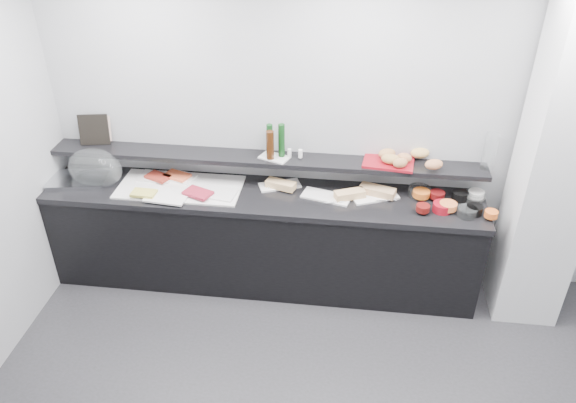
# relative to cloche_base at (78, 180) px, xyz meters

# --- Properties ---
(back_wall) EXTENTS (5.00, 0.02, 2.70)m
(back_wall) POSITION_rel_cloche_base_xyz_m (2.27, 0.30, 0.43)
(back_wall) COLOR #A5A8AC
(back_wall) RESTS_ON ground
(ceiling) EXTENTS (5.00, 5.00, 0.00)m
(ceiling) POSITION_rel_cloche_base_xyz_m (2.27, -1.70, 1.78)
(ceiling) COLOR white
(ceiling) RESTS_ON back_wall
(column) EXTENTS (0.50, 0.50, 2.70)m
(column) POSITION_rel_cloche_base_xyz_m (3.77, -0.05, 0.43)
(column) COLOR silver
(column) RESTS_ON ground
(buffet_cabinet) EXTENTS (3.60, 0.60, 0.85)m
(buffet_cabinet) POSITION_rel_cloche_base_xyz_m (1.57, 0.00, -0.50)
(buffet_cabinet) COLOR black
(buffet_cabinet) RESTS_ON ground
(counter_top) EXTENTS (3.62, 0.62, 0.05)m
(counter_top) POSITION_rel_cloche_base_xyz_m (1.57, 0.00, -0.05)
(counter_top) COLOR black
(counter_top) RESTS_ON buffet_cabinet
(wall_shelf) EXTENTS (3.60, 0.25, 0.04)m
(wall_shelf) POSITION_rel_cloche_base_xyz_m (1.57, 0.18, 0.21)
(wall_shelf) COLOR black
(wall_shelf) RESTS_ON back_wall
(cloche_base) EXTENTS (0.52, 0.39, 0.04)m
(cloche_base) POSITION_rel_cloche_base_xyz_m (0.00, 0.00, 0.00)
(cloche_base) COLOR #BABCC1
(cloche_base) RESTS_ON counter_top
(cloche_dome) EXTENTS (0.53, 0.39, 0.34)m
(cloche_dome) POSITION_rel_cloche_base_xyz_m (0.15, 0.03, 0.11)
(cloche_dome) COLOR white
(cloche_dome) RESTS_ON cloche_base
(linen_runner) EXTENTS (1.02, 0.49, 0.01)m
(linen_runner) POSITION_rel_cloche_base_xyz_m (0.88, 0.01, -0.01)
(linen_runner) COLOR silver
(linen_runner) RESTS_ON counter_top
(platter_meat_a) EXTENTS (0.30, 0.21, 0.01)m
(platter_meat_a) POSITION_rel_cloche_base_xyz_m (0.64, 0.13, 0.00)
(platter_meat_a) COLOR silver
(platter_meat_a) RESTS_ON linen_runner
(food_meat_a) EXTENTS (0.24, 0.20, 0.02)m
(food_meat_a) POSITION_rel_cloche_base_xyz_m (0.67, 0.10, 0.02)
(food_meat_a) COLOR maroon
(food_meat_a) RESTS_ON platter_meat_a
(platter_salmon) EXTENTS (0.30, 0.25, 0.01)m
(platter_salmon) POSITION_rel_cloche_base_xyz_m (0.84, 0.15, 0.00)
(platter_salmon) COLOR white
(platter_salmon) RESTS_ON linen_runner
(food_salmon) EXTENTS (0.25, 0.20, 0.02)m
(food_salmon) POSITION_rel_cloche_base_xyz_m (0.82, 0.14, 0.02)
(food_salmon) COLOR #FA5D33
(food_salmon) RESTS_ON platter_salmon
(platter_cheese) EXTENTS (0.35, 0.25, 0.01)m
(platter_cheese) POSITION_rel_cloche_base_xyz_m (0.83, -0.17, 0.00)
(platter_cheese) COLOR white
(platter_cheese) RESTS_ON linen_runner
(food_cheese) EXTENTS (0.20, 0.13, 0.02)m
(food_cheese) POSITION_rel_cloche_base_xyz_m (0.64, -0.17, 0.02)
(food_cheese) COLOR #D3C652
(food_cheese) RESTS_ON platter_cheese
(platter_meat_b) EXTENTS (0.33, 0.25, 0.01)m
(platter_meat_b) POSITION_rel_cloche_base_xyz_m (1.22, -0.07, 0.00)
(platter_meat_b) COLOR white
(platter_meat_b) RESTS_ON linen_runner
(food_meat_b) EXTENTS (0.26, 0.22, 0.02)m
(food_meat_b) POSITION_rel_cloche_base_xyz_m (1.07, -0.12, 0.02)
(food_meat_b) COLOR maroon
(food_meat_b) RESTS_ON platter_meat_b
(sandwich_plate_left) EXTENTS (0.37, 0.26, 0.01)m
(sandwich_plate_left) POSITION_rel_cloche_base_xyz_m (1.70, 0.14, -0.01)
(sandwich_plate_left) COLOR white
(sandwich_plate_left) RESTS_ON counter_top
(sandwich_food_left) EXTENTS (0.26, 0.16, 0.06)m
(sandwich_food_left) POSITION_rel_cloche_base_xyz_m (1.72, 0.09, 0.02)
(sandwich_food_left) COLOR #DEB174
(sandwich_food_left) RESTS_ON sandwich_plate_left
(tongs_left) EXTENTS (0.16, 0.04, 0.01)m
(tongs_left) POSITION_rel_cloche_base_xyz_m (1.69, 0.09, -0.00)
(tongs_left) COLOR #AFB1B6
(tongs_left) RESTS_ON sandwich_plate_left
(sandwich_plate_mid) EXTENTS (0.42, 0.26, 0.01)m
(sandwich_plate_mid) POSITION_rel_cloche_base_xyz_m (2.10, 0.01, -0.01)
(sandwich_plate_mid) COLOR white
(sandwich_plate_mid) RESTS_ON counter_top
(sandwich_food_mid) EXTENTS (0.26, 0.18, 0.06)m
(sandwich_food_mid) POSITION_rel_cloche_base_xyz_m (2.29, 0.01, 0.02)
(sandwich_food_mid) COLOR tan
(sandwich_food_mid) RESTS_ON sandwich_plate_mid
(tongs_mid) EXTENTS (0.16, 0.05, 0.01)m
(tongs_mid) POSITION_rel_cloche_base_xyz_m (2.18, -0.08, -0.00)
(tongs_mid) COLOR #B5B9BC
(tongs_mid) RESTS_ON sandwich_plate_mid
(sandwich_plate_right) EXTENTS (0.41, 0.29, 0.01)m
(sandwich_plate_right) POSITION_rel_cloche_base_xyz_m (2.49, 0.06, -0.01)
(sandwich_plate_right) COLOR white
(sandwich_plate_right) RESTS_ON counter_top
(sandwich_food_right) EXTENTS (0.31, 0.19, 0.06)m
(sandwich_food_right) POSITION_rel_cloche_base_xyz_m (2.51, 0.09, 0.02)
(sandwich_food_right) COLOR tan
(sandwich_food_right) RESTS_ON sandwich_plate_right
(tongs_right) EXTENTS (0.16, 0.03, 0.01)m
(tongs_right) POSITION_rel_cloche_base_xyz_m (2.58, -0.00, -0.00)
(tongs_right) COLOR silver
(tongs_right) RESTS_ON sandwich_plate_right
(bowl_glass_fruit) EXTENTS (0.24, 0.24, 0.07)m
(bowl_glass_fruit) POSITION_rel_cloche_base_xyz_m (2.85, 0.14, 0.02)
(bowl_glass_fruit) COLOR white
(bowl_glass_fruit) RESTS_ON counter_top
(fill_glass_fruit) EXTENTS (0.17, 0.17, 0.05)m
(fill_glass_fruit) POSITION_rel_cloche_base_xyz_m (2.86, 0.09, 0.03)
(fill_glass_fruit) COLOR orange
(fill_glass_fruit) RESTS_ON bowl_glass_fruit
(bowl_black_jam) EXTENTS (0.13, 0.13, 0.07)m
(bowl_black_jam) POSITION_rel_cloche_base_xyz_m (3.17, 0.11, 0.02)
(bowl_black_jam) COLOR black
(bowl_black_jam) RESTS_ON counter_top
(fill_black_jam) EXTENTS (0.15, 0.15, 0.05)m
(fill_black_jam) POSITION_rel_cloche_base_xyz_m (2.99, 0.09, 0.03)
(fill_black_jam) COLOR #560C0D
(fill_black_jam) RESTS_ON bowl_black_jam
(bowl_glass_cream) EXTENTS (0.22, 0.22, 0.07)m
(bowl_glass_cream) POSITION_rel_cloche_base_xyz_m (3.29, 0.11, 0.02)
(bowl_glass_cream) COLOR white
(bowl_glass_cream) RESTS_ON counter_top
(fill_glass_cream) EXTENTS (0.16, 0.16, 0.05)m
(fill_glass_cream) POSITION_rel_cloche_base_xyz_m (3.30, 0.14, 0.03)
(fill_glass_cream) COLOR white
(fill_glass_cream) RESTS_ON bowl_glass_cream
(bowl_red_jam) EXTENTS (0.19, 0.19, 0.07)m
(bowl_red_jam) POSITION_rel_cloche_base_xyz_m (3.01, -0.08, 0.02)
(bowl_red_jam) COLOR maroon
(bowl_red_jam) RESTS_ON counter_top
(fill_red_jam) EXTENTS (0.11, 0.11, 0.05)m
(fill_red_jam) POSITION_rel_cloche_base_xyz_m (2.86, -0.13, 0.03)
(fill_red_jam) COLOR #5C0F0D
(fill_red_jam) RESTS_ON bowl_red_jam
(bowl_glass_salmon) EXTENTS (0.18, 0.18, 0.07)m
(bowl_glass_salmon) POSITION_rel_cloche_base_xyz_m (3.19, -0.12, 0.02)
(bowl_glass_salmon) COLOR white
(bowl_glass_salmon) RESTS_ON counter_top
(fill_glass_salmon) EXTENTS (0.17, 0.17, 0.05)m
(fill_glass_salmon) POSITION_rel_cloche_base_xyz_m (3.05, -0.07, 0.03)
(fill_glass_salmon) COLOR orange
(fill_glass_salmon) RESTS_ON bowl_glass_salmon
(bowl_black_fruit) EXTENTS (0.16, 0.16, 0.07)m
(bowl_black_fruit) POSITION_rel_cloche_base_xyz_m (3.25, -0.08, 0.02)
(bowl_black_fruit) COLOR black
(bowl_black_fruit) RESTS_ON counter_top
(fill_black_fruit) EXTENTS (0.11, 0.11, 0.05)m
(fill_black_fruit) POSITION_rel_cloche_base_xyz_m (3.37, -0.15, 0.03)
(fill_black_fruit) COLOR orange
(fill_black_fruit) RESTS_ON bowl_black_fruit
(framed_print) EXTENTS (0.26, 0.12, 0.26)m
(framed_print) POSITION_rel_cloche_base_xyz_m (0.10, 0.24, 0.36)
(framed_print) COLOR black
(framed_print) RESTS_ON wall_shelf
(print_art) EXTENTS (0.18, 0.05, 0.22)m
(print_art) POSITION_rel_cloche_base_xyz_m (0.14, 0.28, 0.36)
(print_art) COLOR beige
(print_art) RESTS_ON framed_print
(condiment_tray) EXTENTS (0.27, 0.22, 0.01)m
(condiment_tray) POSITION_rel_cloche_base_xyz_m (1.66, 0.17, 0.24)
(condiment_tray) COLOR white
(condiment_tray) RESTS_ON wall_shelf
(bottle_green_a) EXTENTS (0.06, 0.06, 0.26)m
(bottle_green_a) POSITION_rel_cloche_base_xyz_m (1.61, 0.22, 0.37)
(bottle_green_a) COLOR #103E17
(bottle_green_a) RESTS_ON condiment_tray
(bottle_brown) EXTENTS (0.08, 0.08, 0.24)m
(bottle_brown) POSITION_rel_cloche_base_xyz_m (1.63, 0.13, 0.36)
(bottle_brown) COLOR #381B0A
(bottle_brown) RESTS_ON condiment_tray
(bottle_green_b) EXTENTS (0.05, 0.05, 0.28)m
(bottle_green_b) POSITION_rel_cloche_base_xyz_m (1.72, 0.19, 0.38)
(bottle_green_b) COLOR #103C15
(bottle_green_b) RESTS_ON condiment_tray
(bottle_hot) EXTENTS (0.05, 0.05, 0.18)m
(bottle_hot) POSITION_rel_cloche_base_xyz_m (1.72, 0.19, 0.33)
(bottle_hot) COLOR #BE380D
(bottle_hot) RESTS_ON condiment_tray
(shaker_salt) EXTENTS (0.04, 0.04, 0.07)m
(shaker_salt) POSITION_rel_cloche_base_xyz_m (1.78, 0.18, 0.28)
(shaker_salt) COLOR silver
(shaker_salt) RESTS_ON condiment_tray
(shaker_pepper) EXTENTS (0.04, 0.04, 0.07)m
(shaker_pepper) POSITION_rel_cloche_base_xyz_m (1.87, 0.18, 0.28)
(shaker_pepper) COLOR white
(shaker_pepper) RESTS_ON condiment_tray
(bread_tray) EXTENTS (0.43, 0.32, 0.02)m
(bread_tray) POSITION_rel_cloche_base_xyz_m (2.58, 0.20, 0.24)
(bread_tray) COLOR maroon
(bread_tray) RESTS_ON wall_shelf
(bread_roll_n) EXTENTS (0.17, 0.14, 0.08)m
(bread_roll_n) POSITION_rel_cloche_base_xyz_m (2.57, 0.24, 0.29)
(bread_roll_n) COLOR #AC7441
(bread_roll_n) RESTS_ON bread_tray
(bread_roll_ne) EXTENTS (0.18, 0.14, 0.08)m
(bread_roll_ne) POSITION_rel_cloche_base_xyz_m (2.83, 0.28, 0.29)
(bread_roll_ne) COLOR tan
(bread_roll_ne) RESTS_ON bread_tray
(bread_roll_sw) EXTENTS (0.17, 0.12, 0.08)m
(bread_roll_sw) POSITION_rel_cloche_base_xyz_m (2.60, 0.15, 0.29)
(bread_roll_sw) COLOR #AB7E41
(bread_roll_sw) RESTS_ON bread_tray
(bread_roll_s) EXTENTS (0.13, 0.11, 0.08)m
(bread_roll_s) POSITION_rel_cloche_base_xyz_m (2.67, 0.09, 0.29)
(bread_roll_s) COLOR #B07443
(bread_roll_s) RESTS_ON bread_tray
(bread_roll_se) EXTENTS (0.17, 0.14, 0.08)m
(bread_roll_se) POSITION_rel_cloche_base_xyz_m (2.93, 0.10, 0.29)
(bread_roll_se) COLOR #BE7548
(bread_roll_se) RESTS_ON bread_tray
(bread_roll_midw) EXTENTS (0.13, 0.10, 0.08)m
(bread_roll_midw) POSITION_rel_cloche_base_xyz_m (2.70, 0.18, 0.29)
(bread_roll_midw) COLOR #B57045
(bread_roll_midw) RESTS_ON bread_tray
(carafe) EXTENTS (0.14, 0.14, 0.30)m
(carafe) POSITION_rel_cloche_base_xyz_m (3.35, 0.21, 0.38)
(carafe) COLOR white
(carafe) RESTS_ON wall_shelf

